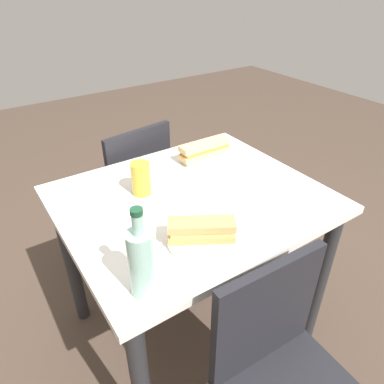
# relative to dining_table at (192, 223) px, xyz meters

# --- Properties ---
(ground_plane) EXTENTS (8.00, 8.00, 0.00)m
(ground_plane) POSITION_rel_dining_table_xyz_m (0.00, 0.00, -0.65)
(ground_plane) COLOR #47382D
(dining_table) EXTENTS (1.00, 0.84, 0.78)m
(dining_table) POSITION_rel_dining_table_xyz_m (0.00, 0.00, 0.00)
(dining_table) COLOR silver
(dining_table) RESTS_ON ground
(chair_far) EXTENTS (0.46, 0.46, 0.87)m
(chair_far) POSITION_rel_dining_table_xyz_m (0.01, 0.62, -0.15)
(chair_far) COLOR black
(chair_far) RESTS_ON ground
(chair_near) EXTENTS (0.42, 0.42, 0.87)m
(chair_near) POSITION_rel_dining_table_xyz_m (-0.09, -0.62, -0.15)
(chair_near) COLOR black
(chair_near) RESTS_ON ground
(plate_near) EXTENTS (0.23, 0.23, 0.01)m
(plate_near) POSITION_rel_dining_table_xyz_m (0.23, 0.24, 0.14)
(plate_near) COLOR silver
(plate_near) RESTS_ON dining_table
(baguette_sandwich_near) EXTENTS (0.25, 0.07, 0.07)m
(baguette_sandwich_near) POSITION_rel_dining_table_xyz_m (0.23, 0.24, 0.18)
(baguette_sandwich_near) COLOR #DBB77A
(baguette_sandwich_near) RESTS_ON plate_near
(knife_near) EXTENTS (0.18, 0.03, 0.01)m
(knife_near) POSITION_rel_dining_table_xyz_m (0.22, 0.29, 0.15)
(knife_near) COLOR silver
(knife_near) RESTS_ON plate_near
(plate_far) EXTENTS (0.23, 0.23, 0.01)m
(plate_far) POSITION_rel_dining_table_xyz_m (-0.13, -0.24, 0.14)
(plate_far) COLOR silver
(plate_far) RESTS_ON dining_table
(baguette_sandwich_far) EXTENTS (0.22, 0.17, 0.07)m
(baguette_sandwich_far) POSITION_rel_dining_table_xyz_m (-0.13, -0.24, 0.18)
(baguette_sandwich_far) COLOR tan
(baguette_sandwich_far) RESTS_ON plate_far
(knife_far) EXTENTS (0.16, 0.11, 0.01)m
(knife_far) POSITION_rel_dining_table_xyz_m (-0.11, -0.19, 0.15)
(knife_far) COLOR silver
(knife_far) RESTS_ON plate_far
(water_bottle) EXTENTS (0.07, 0.07, 0.28)m
(water_bottle) POSITION_rel_dining_table_xyz_m (-0.38, -0.33, 0.24)
(water_bottle) COLOR #99C6B7
(water_bottle) RESTS_ON dining_table
(beer_glass) EXTENTS (0.08, 0.08, 0.13)m
(beer_glass) POSITION_rel_dining_table_xyz_m (-0.15, 0.13, 0.20)
(beer_glass) COLOR gold
(beer_glass) RESTS_ON dining_table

